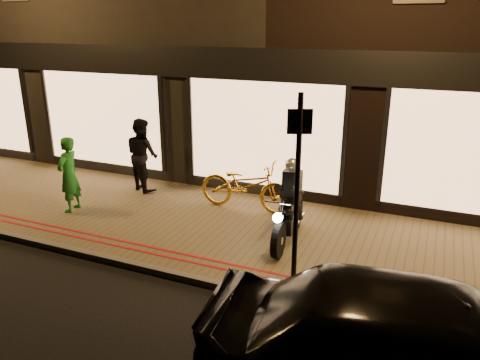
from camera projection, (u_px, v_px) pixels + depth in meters
name	position (u px, v px, depth m)	size (l,w,h in m)	color
ground	(177.00, 280.00, 7.67)	(90.00, 90.00, 0.00)	black
sidewalk	(228.00, 230.00, 9.39)	(50.00, 4.00, 0.12)	brown
kerb_stone	(178.00, 276.00, 7.69)	(50.00, 0.14, 0.12)	#59544C
red_kerb_lines	(193.00, 259.00, 8.10)	(50.00, 0.26, 0.01)	maroon
building_row	(323.00, 15.00, 14.13)	(48.00, 10.11, 8.50)	black
motorcycle	(289.00, 210.00, 8.60)	(0.60, 1.94, 1.59)	black
sign_post	(297.00, 185.00, 6.73)	(0.33, 0.17, 3.00)	black
bicycle_gold	(246.00, 185.00, 10.10)	(0.74, 2.12, 1.11)	gold
person_green	(69.00, 175.00, 9.97)	(0.60, 0.39, 1.64)	#207A25
person_dark	(142.00, 154.00, 11.25)	(0.86, 0.67, 1.76)	black
parked_car	(430.00, 359.00, 4.69)	(1.91, 4.76, 1.62)	black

